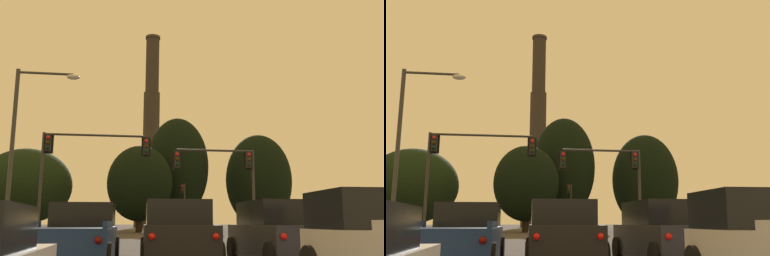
% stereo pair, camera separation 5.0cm
% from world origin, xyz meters
% --- Properties ---
extents(suv_right_lane_second, '(2.20, 4.94, 1.86)m').
position_xyz_m(suv_right_lane_second, '(2.98, 10.37, 0.90)').
color(suv_right_lane_second, '#232328').
rests_on(suv_right_lane_second, ground_plane).
extents(suv_center_lane_second, '(2.25, 4.96, 1.86)m').
position_xyz_m(suv_center_lane_second, '(-0.04, 10.72, 0.90)').
color(suv_center_lane_second, black).
rests_on(suv_center_lane_second, ground_plane).
extents(pickup_truck_left_lane_second, '(2.30, 5.54, 1.82)m').
position_xyz_m(pickup_truck_left_lane_second, '(-2.85, 10.29, 0.80)').
color(pickup_truck_left_lane_second, navy).
rests_on(pickup_truck_left_lane_second, ground_plane).
extents(traffic_light_overhead_right, '(5.46, 0.50, 5.88)m').
position_xyz_m(traffic_light_overhead_right, '(4.77, 25.29, 4.50)').
color(traffic_light_overhead_right, '#2D2D30').
rests_on(traffic_light_overhead_right, ground_plane).
extents(traffic_light_overhead_left, '(6.80, 0.50, 6.70)m').
position_xyz_m(traffic_light_overhead_left, '(-4.54, 25.47, 5.17)').
color(traffic_light_overhead_left, '#2D2D30').
rests_on(traffic_light_overhead_left, ground_plane).
extents(traffic_light_far_right, '(0.78, 0.50, 6.20)m').
position_xyz_m(traffic_light_far_right, '(5.79, 55.40, 4.06)').
color(traffic_light_far_right, '#2D2D30').
rests_on(traffic_light_far_right, ground_plane).
extents(street_lamp, '(3.02, 0.36, 8.48)m').
position_xyz_m(street_lamp, '(-6.42, 18.78, 5.19)').
color(street_lamp, '#38383A').
rests_on(street_lamp, ground_plane).
extents(smokestack, '(8.29, 8.29, 53.22)m').
position_xyz_m(smokestack, '(4.64, 117.59, 20.86)').
color(smokestack, '#2B2722').
rests_on(smokestack, ground_plane).
extents(treeline_center_left, '(11.64, 10.48, 10.71)m').
position_xyz_m(treeline_center_left, '(-14.40, 57.85, 5.88)').
color(treeline_center_left, black).
rests_on(treeline_center_left, ground_plane).
extents(treeline_far_left, '(10.14, 9.12, 14.62)m').
position_xyz_m(treeline_far_left, '(18.50, 64.00, 7.56)').
color(treeline_far_left, black).
rests_on(treeline_far_left, ground_plane).
extents(treeline_center_right, '(9.06, 8.15, 16.34)m').
position_xyz_m(treeline_center_right, '(5.67, 61.71, 9.10)').
color(treeline_center_right, black).
rests_on(treeline_center_right, ground_plane).
extents(treeline_far_right, '(8.52, 7.67, 11.19)m').
position_xyz_m(treeline_far_right, '(0.16, 56.29, 6.26)').
color(treeline_far_right, black).
rests_on(treeline_far_right, ground_plane).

